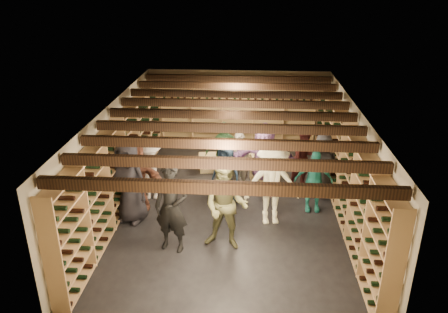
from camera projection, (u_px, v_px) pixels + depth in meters
name	position (u px, v px, depth m)	size (l,w,h in m)	color
ground	(231.00, 205.00, 10.41)	(8.00, 8.00, 0.00)	black
walls	(231.00, 159.00, 9.94)	(5.52, 8.02, 2.40)	tan
ceiling	(232.00, 109.00, 9.47)	(5.50, 8.00, 0.01)	beige
ceiling_joists	(232.00, 115.00, 9.52)	(5.40, 7.12, 0.18)	black
wine_rack_left	(121.00, 161.00, 10.14)	(0.32, 7.50, 2.15)	tan
wine_rack_right	(345.00, 167.00, 9.83)	(0.32, 7.50, 2.15)	tan
wine_rack_back	(238.00, 114.00, 13.50)	(4.70, 0.30, 2.15)	tan
crate_stack_left	(260.00, 168.00, 11.58)	(0.55, 0.40, 0.68)	tan
crate_stack_right	(208.00, 163.00, 12.11)	(0.55, 0.41, 0.51)	tan
crate_loose	(254.00, 155.00, 13.01)	(0.50, 0.33, 0.17)	tan
person_0	(129.00, 182.00, 9.45)	(0.92, 0.60, 1.88)	black
person_1	(171.00, 207.00, 8.44)	(0.68, 0.45, 1.87)	black
person_2	(226.00, 206.00, 8.50)	(0.90, 0.70, 1.85)	brown
person_3	(272.00, 184.00, 9.36)	(1.20, 0.69, 1.87)	#F2EFBE
person_4	(313.00, 181.00, 9.95)	(0.87, 0.36, 1.48)	#228575
person_5	(136.00, 176.00, 10.00)	(1.53, 0.49, 1.65)	brown
person_6	(226.00, 174.00, 10.25)	(0.73, 0.48, 1.50)	#1A2B42
person_7	(240.00, 161.00, 10.99)	(0.54, 0.36, 1.49)	gray
person_8	(305.00, 159.00, 11.00)	(0.76, 0.59, 1.57)	#4C1B1B
person_9	(150.00, 170.00, 10.48)	(0.97, 0.56, 1.50)	beige
person_10	(224.00, 152.00, 11.29)	(0.97, 0.40, 1.66)	#2B532E
person_11	(264.00, 160.00, 10.60)	(1.72, 0.55, 1.86)	#8A5A93
person_12	(322.00, 165.00, 10.61)	(0.78, 0.51, 1.60)	#2F2F34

